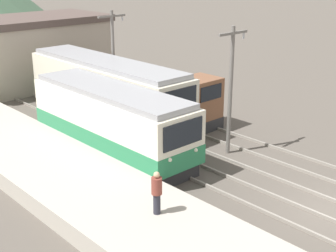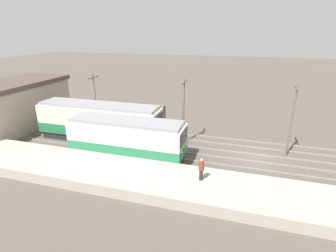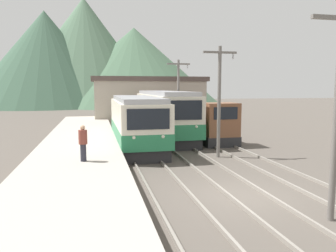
# 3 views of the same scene
# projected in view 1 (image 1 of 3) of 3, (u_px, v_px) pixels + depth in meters

# --- Properties ---
(ground_plane) EXTENTS (200.00, 200.00, 0.00)m
(ground_plane) POSITION_uv_depth(u_px,v_px,m) (332.00, 214.00, 18.07)
(ground_plane) COLOR #564F47
(track_left) EXTENTS (1.54, 60.00, 0.14)m
(track_left) POSITION_uv_depth(u_px,v_px,m) (295.00, 238.00, 16.38)
(track_left) COLOR gray
(track_left) RESTS_ON ground
(track_center) EXTENTS (1.54, 60.00, 0.14)m
(track_center) POSITION_uv_depth(u_px,v_px,m) (335.00, 210.00, 18.18)
(track_center) COLOR gray
(track_center) RESTS_ON ground
(commuter_train_left) EXTENTS (2.84, 10.16, 3.45)m
(commuter_train_left) POSITION_uv_depth(u_px,v_px,m) (112.00, 123.00, 23.17)
(commuter_train_left) COLOR #28282B
(commuter_train_left) RESTS_ON ground
(commuter_train_center) EXTENTS (2.84, 12.66, 3.76)m
(commuter_train_center) POSITION_uv_depth(u_px,v_px,m) (107.00, 93.00, 27.88)
(commuter_train_center) COLOR #28282B
(commuter_train_center) RESTS_ON ground
(shunting_locomotive) EXTENTS (2.40, 6.00, 3.00)m
(shunting_locomotive) POSITION_uv_depth(u_px,v_px,m) (177.00, 103.00, 27.93)
(shunting_locomotive) COLOR #28282B
(shunting_locomotive) RESTS_ON ground
(catenary_mast_mid) EXTENTS (2.00, 0.20, 6.39)m
(catenary_mast_mid) POSITION_uv_depth(u_px,v_px,m) (231.00, 86.00, 22.59)
(catenary_mast_mid) COLOR slate
(catenary_mast_mid) RESTS_ON ground
(catenary_mast_far) EXTENTS (2.00, 0.20, 6.39)m
(catenary_mast_far) POSITION_uv_depth(u_px,v_px,m) (113.00, 58.00, 29.10)
(catenary_mast_far) COLOR slate
(catenary_mast_far) RESTS_ON ground
(person_on_platform) EXTENTS (0.38, 0.38, 1.61)m
(person_on_platform) POSITION_uv_depth(u_px,v_px,m) (157.00, 191.00, 16.24)
(person_on_platform) COLOR #282833
(person_on_platform) RESTS_ON platform_left
(station_building) EXTENTS (12.60, 6.30, 5.23)m
(station_building) POSITION_uv_depth(u_px,v_px,m) (25.00, 52.00, 35.51)
(station_building) COLOR #AD9E8E
(station_building) RESTS_ON ground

